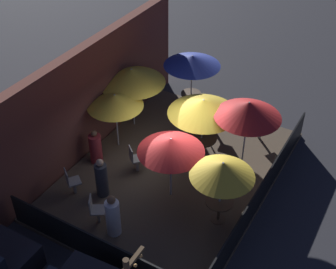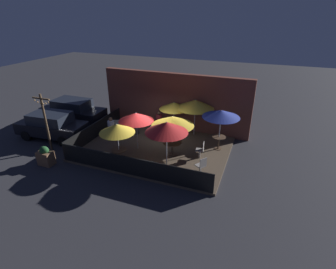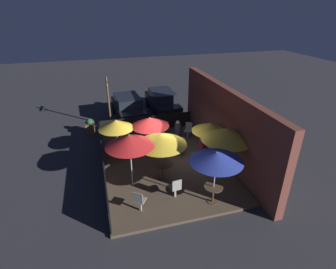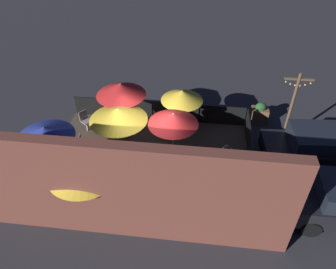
% 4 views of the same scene
% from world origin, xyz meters
% --- Properties ---
extents(ground_plane, '(60.00, 60.00, 0.00)m').
position_xyz_m(ground_plane, '(0.00, 0.00, 0.00)').
color(ground_plane, '#2D2D33').
extents(patio_deck, '(8.02, 5.85, 0.12)m').
position_xyz_m(patio_deck, '(0.00, 0.00, 0.06)').
color(patio_deck, brown).
rests_on(patio_deck, ground_plane).
extents(building_wall, '(9.62, 0.36, 3.71)m').
position_xyz_m(building_wall, '(0.00, 3.15, 1.86)').
color(building_wall, brown).
rests_on(building_wall, ground_plane).
extents(fence_front, '(7.82, 0.05, 0.95)m').
position_xyz_m(fence_front, '(0.00, -2.88, 0.59)').
color(fence_front, black).
rests_on(fence_front, patio_deck).
extents(fence_side_left, '(0.05, 5.65, 0.95)m').
position_xyz_m(fence_side_left, '(-3.97, 0.00, 0.59)').
color(fence_side_left, black).
rests_on(fence_side_left, patio_deck).
extents(patio_umbrella_0, '(2.21, 2.21, 2.21)m').
position_xyz_m(patio_umbrella_0, '(1.14, -0.38, 2.08)').
color(patio_umbrella_0, '#B2B2B7').
rests_on(patio_umbrella_0, patio_deck).
extents(patio_umbrella_1, '(1.74, 1.74, 2.12)m').
position_xyz_m(patio_umbrella_1, '(-1.11, -2.07, 2.01)').
color(patio_umbrella_1, '#B2B2B7').
rests_on(patio_umbrella_1, patio_deck).
extents(patio_umbrella_2, '(2.02, 2.02, 2.30)m').
position_xyz_m(patio_umbrella_2, '(3.31, 1.15, 2.22)').
color(patio_umbrella_2, '#B2B2B7').
rests_on(patio_umbrella_2, patio_deck).
extents(patio_umbrella_3, '(1.82, 1.82, 2.01)m').
position_xyz_m(patio_umbrella_3, '(0.26, 2.30, 1.92)').
color(patio_umbrella_3, '#B2B2B7').
rests_on(patio_umbrella_3, patio_deck).
extents(patio_umbrella_4, '(1.91, 1.91, 2.13)m').
position_xyz_m(patio_umbrella_4, '(-0.92, -0.42, 2.02)').
color(patio_umbrella_4, '#B2B2B7').
rests_on(patio_umbrella_4, patio_deck).
extents(patio_umbrella_5, '(2.02, 2.02, 2.46)m').
position_xyz_m(patio_umbrella_5, '(1.34, -1.75, 2.32)').
color(patio_umbrella_5, '#B2B2B7').
rests_on(patio_umbrella_5, patio_deck).
extents(patio_umbrella_6, '(2.28, 2.28, 2.26)m').
position_xyz_m(patio_umbrella_6, '(1.53, 2.50, 2.12)').
color(patio_umbrella_6, '#B2B2B7').
rests_on(patio_umbrella_6, patio_deck).
extents(dining_table_0, '(0.99, 0.99, 0.76)m').
position_xyz_m(dining_table_0, '(1.14, -0.38, 0.73)').
color(dining_table_0, '#4C3828').
rests_on(dining_table_0, patio_deck).
extents(dining_table_1, '(0.79, 0.79, 0.73)m').
position_xyz_m(dining_table_1, '(-1.11, -2.07, 0.69)').
color(dining_table_1, '#4C3828').
rests_on(dining_table_1, patio_deck).
extents(dining_table_2, '(0.75, 0.75, 0.76)m').
position_xyz_m(dining_table_2, '(3.31, 1.15, 0.71)').
color(dining_table_2, '#4C3828').
rests_on(dining_table_2, patio_deck).
extents(patio_chair_0, '(0.45, 0.45, 0.92)m').
position_xyz_m(patio_chair_0, '(2.65, -0.18, 0.62)').
color(patio_chair_0, gray).
rests_on(patio_chair_0, patio_deck).
extents(patio_chair_1, '(0.56, 0.56, 0.95)m').
position_xyz_m(patio_chair_1, '(-0.56, 1.07, 0.64)').
color(patio_chair_1, gray).
rests_on(patio_chair_1, patio_deck).
extents(patio_chair_2, '(0.56, 0.56, 0.96)m').
position_xyz_m(patio_chair_2, '(3.07, -1.74, 0.65)').
color(patio_chair_2, gray).
rests_on(patio_chair_2, patio_deck).
extents(patio_chair_3, '(0.55, 0.55, 0.92)m').
position_xyz_m(patio_chair_3, '(-2.90, 0.84, 0.62)').
color(patio_chair_3, gray).
rests_on(patio_chair_3, patio_deck).
extents(patio_chair_4, '(0.56, 0.56, 0.92)m').
position_xyz_m(patio_chair_4, '(-2.35, 2.14, 0.62)').
color(patio_chair_4, gray).
rests_on(patio_chair_4, patio_deck).
extents(patron_0, '(0.46, 0.46, 1.34)m').
position_xyz_m(patron_0, '(-1.91, 1.35, 0.73)').
color(patron_0, '#333338').
rests_on(patron_0, patio_deck).
extents(patron_1, '(0.53, 0.53, 1.36)m').
position_xyz_m(patron_1, '(-2.96, 0.19, 0.73)').
color(patron_1, silver).
rests_on(patron_1, patio_deck).
extents(patron_2, '(0.50, 0.50, 1.24)m').
position_xyz_m(patron_2, '(-0.79, 2.42, 0.67)').
color(patron_2, maroon).
rests_on(patron_2, patio_deck).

